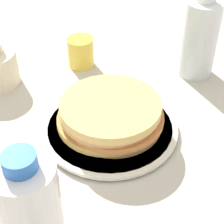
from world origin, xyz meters
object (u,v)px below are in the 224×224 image
(pancake_stack, at_px, (113,114))
(juice_glass, at_px, (82,52))
(water_bottle_near, at_px, (201,39))
(plate, at_px, (112,128))

(pancake_stack, xyz_separation_m, juice_glass, (-0.24, -0.06, -0.01))
(pancake_stack, height_order, water_bottle_near, water_bottle_near)
(plate, distance_m, pancake_stack, 0.04)
(plate, xyz_separation_m, pancake_stack, (0.00, 0.00, 0.04))
(pancake_stack, bearing_deg, water_bottle_near, 134.18)
(water_bottle_near, bearing_deg, pancake_stack, -45.82)
(plate, bearing_deg, pancake_stack, 18.85)
(plate, height_order, juice_glass, juice_glass)
(plate, relative_size, pancake_stack, 1.30)
(plate, bearing_deg, water_bottle_near, 133.67)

